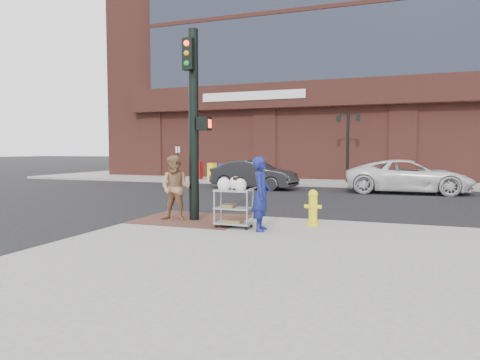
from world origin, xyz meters
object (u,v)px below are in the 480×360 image
at_px(traffic_signal_pole, 194,119).
at_px(fire_hydrant, 313,207).
at_px(utility_cart, 234,205).
at_px(woman_blue, 261,194).
at_px(lamp_post, 348,140).
at_px(pedestrian_tan, 175,188).
at_px(minivan_white, 408,176).
at_px(sedan_dark, 254,175).

height_order(traffic_signal_pole, fire_hydrant, traffic_signal_pole).
bearing_deg(utility_cart, woman_blue, -11.58).
xyz_separation_m(lamp_post, fire_hydrant, (0.64, -15.01, -2.01)).
distance_m(lamp_post, pedestrian_tan, 15.76).
xyz_separation_m(pedestrian_tan, minivan_white, (6.11, 11.43, -0.23)).
height_order(traffic_signal_pole, woman_blue, traffic_signal_pole).
bearing_deg(pedestrian_tan, traffic_signal_pole, 14.57).
bearing_deg(minivan_white, pedestrian_tan, 149.37).
xyz_separation_m(lamp_post, traffic_signal_pole, (-2.48, -15.23, 0.21)).
height_order(sedan_dark, utility_cart, sedan_dark).
bearing_deg(traffic_signal_pole, pedestrian_tan, -159.74).
height_order(traffic_signal_pole, minivan_white, traffic_signal_pole).
bearing_deg(minivan_white, woman_blue, 161.17).
distance_m(pedestrian_tan, sedan_dark, 11.18).
height_order(pedestrian_tan, fire_hydrant, pedestrian_tan).
xyz_separation_m(traffic_signal_pole, minivan_white, (5.64, 11.26, -2.05)).
distance_m(lamp_post, fire_hydrant, 15.16).
height_order(pedestrian_tan, sedan_dark, pedestrian_tan).
xyz_separation_m(woman_blue, utility_cart, (-0.74, 0.15, -0.30)).
distance_m(woman_blue, utility_cart, 0.81).
relative_size(lamp_post, sedan_dark, 0.89).
xyz_separation_m(lamp_post, utility_cart, (-1.11, -15.91, -1.91)).
distance_m(minivan_white, utility_cart, 12.68).
relative_size(lamp_post, woman_blue, 2.33).
bearing_deg(woman_blue, fire_hydrant, -51.81).
bearing_deg(fire_hydrant, pedestrian_tan, -173.80).
bearing_deg(woman_blue, sedan_dark, 10.94).
bearing_deg(pedestrian_tan, fire_hydrant, 0.52).
relative_size(pedestrian_tan, sedan_dark, 0.38).
xyz_separation_m(woman_blue, pedestrian_tan, (-2.57, 0.66, 0.00)).
bearing_deg(minivan_white, utility_cart, 157.78).
xyz_separation_m(lamp_post, woman_blue, (-0.38, -16.06, -1.61)).
bearing_deg(pedestrian_tan, woman_blue, -20.02).
bearing_deg(minivan_white, sedan_dark, 90.11).
relative_size(lamp_post, minivan_white, 0.71).
xyz_separation_m(lamp_post, minivan_white, (3.17, -3.97, -1.83)).
relative_size(sedan_dark, minivan_white, 0.79).
distance_m(lamp_post, woman_blue, 16.14).
xyz_separation_m(lamp_post, sedan_dark, (-4.32, -4.31, -1.88)).
height_order(woman_blue, sedan_dark, woman_blue).
distance_m(pedestrian_tan, fire_hydrant, 3.63).
distance_m(woman_blue, minivan_white, 12.60).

